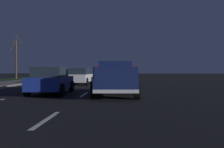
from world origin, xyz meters
TOP-DOWN VIEW (x-y plane):
  - ground at (27.00, 0.00)m, footprint 144.00×144.00m
  - sidewalk_shoulder at (27.00, 7.45)m, footprint 108.00×4.00m
  - lane_markings at (30.84, 3.07)m, footprint 108.88×7.04m
  - pickup_truck at (11.86, -3.49)m, footprint 5.49×2.41m
  - sedan_white at (21.34, 0.08)m, footprint 4.44×2.09m
  - sedan_blue at (12.31, 0.21)m, footprint 4.45×2.11m
  - bare_tree_far at (35.33, 12.38)m, footprint 2.12×1.63m

SIDE VIEW (x-z plane):
  - ground at x=27.00m, z-range 0.00..0.00m
  - lane_markings at x=30.84m, z-range 0.00..0.01m
  - sidewalk_shoulder at x=27.00m, z-range 0.00..0.12m
  - sedan_white at x=21.34m, z-range 0.01..1.55m
  - sedan_blue at x=12.31m, z-range 0.01..1.55m
  - pickup_truck at x=11.86m, z-range -0.02..1.85m
  - bare_tree_far at x=35.33m, z-range -0.13..6.67m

